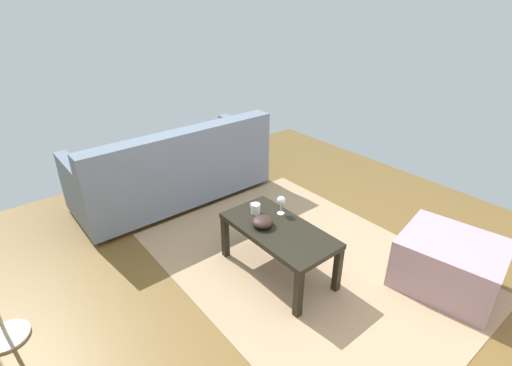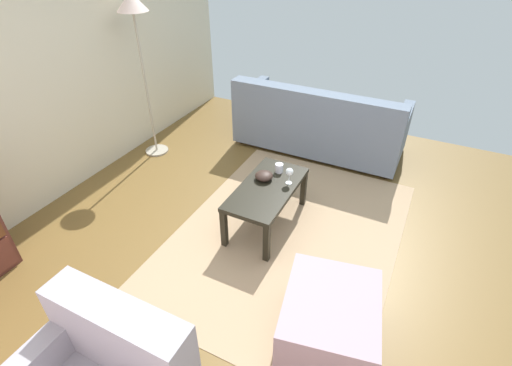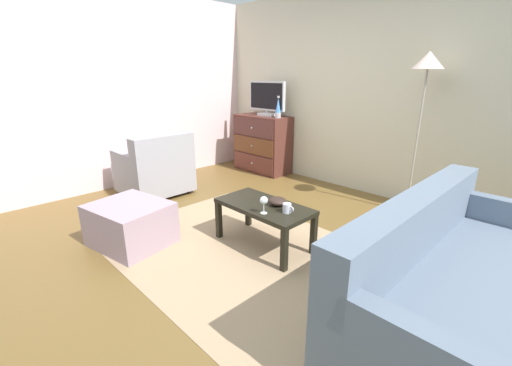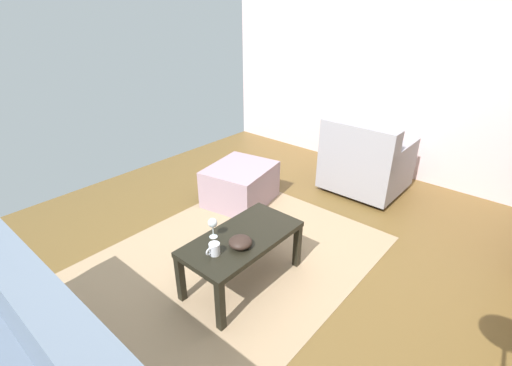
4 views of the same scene
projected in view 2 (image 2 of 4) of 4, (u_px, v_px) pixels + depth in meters
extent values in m
cube|color=brown|center=(258.00, 244.00, 3.41)|extent=(5.54, 4.93, 0.05)
cube|color=beige|center=(40.00, 58.00, 3.44)|extent=(5.54, 0.12, 2.70)
cube|color=tan|center=(287.00, 235.00, 3.47)|extent=(2.60, 1.90, 0.01)
cube|color=black|center=(224.00, 228.00, 3.26)|extent=(0.05, 0.05, 0.38)
cube|color=black|center=(266.00, 178.00, 3.89)|extent=(0.05, 0.05, 0.38)
cube|color=black|center=(267.00, 243.00, 3.11)|extent=(0.05, 0.05, 0.38)
cube|color=black|center=(303.00, 189.00, 3.75)|extent=(0.05, 0.05, 0.38)
cube|color=black|center=(267.00, 189.00, 3.38)|extent=(0.92, 0.47, 0.04)
cylinder|color=silver|center=(289.00, 183.00, 3.42)|extent=(0.06, 0.06, 0.00)
cylinder|color=silver|center=(289.00, 179.00, 3.39)|extent=(0.01, 0.01, 0.09)
sphere|color=silver|center=(289.00, 172.00, 3.35)|extent=(0.07, 0.07, 0.07)
cylinder|color=silver|center=(279.00, 168.00, 3.55)|extent=(0.08, 0.08, 0.08)
torus|color=silver|center=(281.00, 165.00, 3.58)|extent=(0.05, 0.01, 0.05)
ellipsoid|color=#30211B|center=(264.00, 176.00, 3.45)|extent=(0.17, 0.17, 0.07)
cylinder|color=#332319|center=(397.00, 149.00, 4.74)|extent=(0.05, 0.05, 0.05)
cylinder|color=#332319|center=(264.00, 120.00, 5.42)|extent=(0.05, 0.05, 0.05)
cylinder|color=#332319|center=(386.00, 176.00, 4.23)|extent=(0.05, 0.05, 0.05)
cylinder|color=#332319|center=(241.00, 141.00, 4.91)|extent=(0.05, 0.05, 0.05)
cube|color=slate|center=(319.00, 129.00, 4.69)|extent=(0.85, 2.01, 0.41)
cube|color=slate|center=(314.00, 108.00, 4.23)|extent=(0.20, 2.01, 0.39)
cube|color=slate|center=(403.00, 121.00, 4.18)|extent=(0.81, 0.12, 0.20)
cube|color=slate|center=(252.00, 93.00, 4.87)|extent=(0.81, 0.12, 0.20)
cube|color=#95939C|center=(121.00, 335.00, 1.93)|extent=(0.20, 0.83, 0.43)
cube|color=#A38896|center=(329.00, 321.00, 2.49)|extent=(0.80, 0.72, 0.41)
cylinder|color=#A59E8C|center=(157.00, 150.00, 4.74)|extent=(0.28, 0.28, 0.02)
cylinder|color=#A59E8C|center=(146.00, 88.00, 4.27)|extent=(0.02, 0.02, 1.61)
cone|color=beige|center=(131.00, 1.00, 3.76)|extent=(0.32, 0.32, 0.18)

